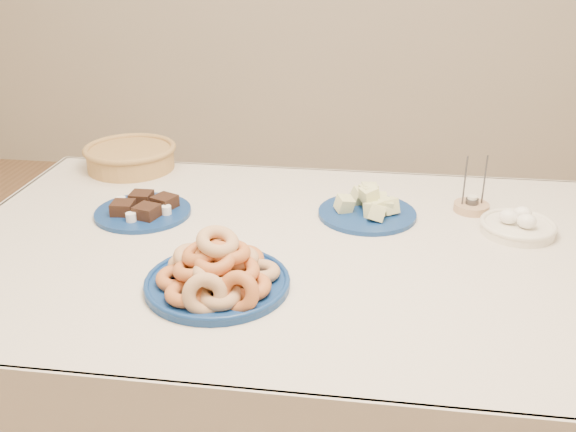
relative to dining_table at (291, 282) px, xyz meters
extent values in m
cylinder|color=brown|center=(-0.70, 0.40, -0.28)|extent=(0.06, 0.06, 0.72)
cylinder|color=brown|center=(0.70, 0.40, -0.28)|extent=(0.06, 0.06, 0.72)
cube|color=beige|center=(0.00, 0.00, 0.10)|extent=(1.70, 1.10, 0.02)
cube|color=beige|center=(0.00, 0.55, -0.03)|extent=(1.70, 0.01, 0.28)
cylinder|color=navy|center=(-0.13, -0.22, 0.11)|extent=(0.36, 0.36, 0.02)
torus|color=navy|center=(-0.13, -0.22, 0.12)|extent=(0.36, 0.36, 0.01)
torus|color=#A97246|center=(-0.04, -0.20, 0.14)|extent=(0.12, 0.13, 0.04)
torus|color=#A04D23|center=(-0.09, -0.14, 0.14)|extent=(0.13, 0.13, 0.04)
torus|color=#A04D23|center=(-0.16, -0.14, 0.14)|extent=(0.12, 0.12, 0.03)
torus|color=#A97246|center=(-0.21, -0.19, 0.14)|extent=(0.13, 0.13, 0.03)
torus|color=#A04D23|center=(-0.21, -0.25, 0.14)|extent=(0.10, 0.10, 0.03)
torus|color=#A04D23|center=(-0.17, -0.31, 0.14)|extent=(0.12, 0.12, 0.03)
torus|color=#A97246|center=(-0.10, -0.31, 0.14)|extent=(0.10, 0.10, 0.04)
torus|color=#A04D23|center=(-0.05, -0.27, 0.14)|extent=(0.13, 0.13, 0.04)
torus|color=#A97246|center=(-0.09, -0.19, 0.16)|extent=(0.13, 0.13, 0.03)
torus|color=#A04D23|center=(-0.14, -0.17, 0.16)|extent=(0.10, 0.10, 0.03)
torus|color=#A97246|center=(-0.19, -0.20, 0.16)|extent=(0.11, 0.11, 0.04)
torus|color=#A04D23|center=(-0.17, -0.26, 0.16)|extent=(0.13, 0.13, 0.04)
torus|color=#A97246|center=(-0.12, -0.28, 0.16)|extent=(0.11, 0.10, 0.06)
torus|color=#A04D23|center=(-0.08, -0.25, 0.16)|extent=(0.13, 0.13, 0.05)
torus|color=#A04D23|center=(-0.10, -0.22, 0.19)|extent=(0.13, 0.13, 0.03)
torus|color=#A97246|center=(-0.13, -0.20, 0.19)|extent=(0.10, 0.10, 0.06)
torus|color=#A04D23|center=(-0.16, -0.23, 0.19)|extent=(0.12, 0.11, 0.05)
torus|color=#A04D23|center=(-0.13, -0.25, 0.19)|extent=(0.10, 0.11, 0.06)
torus|color=#A97246|center=(-0.12, -0.23, 0.22)|extent=(0.13, 0.13, 0.06)
torus|color=#A97246|center=(-0.13, -0.33, 0.15)|extent=(0.10, 0.08, 0.10)
torus|color=#A04D23|center=(-0.06, -0.31, 0.15)|extent=(0.10, 0.08, 0.10)
cylinder|color=navy|center=(0.18, 0.20, 0.11)|extent=(0.35, 0.35, 0.01)
cube|color=#D0D486|center=(0.20, 0.17, 0.14)|extent=(0.06, 0.06, 0.05)
cube|color=#D0D486|center=(0.18, 0.21, 0.17)|extent=(0.06, 0.06, 0.04)
cube|color=#D0D486|center=(0.21, 0.23, 0.14)|extent=(0.05, 0.06, 0.05)
cube|color=#D0D486|center=(0.22, 0.20, 0.14)|extent=(0.05, 0.05, 0.05)
cube|color=#D0D486|center=(0.16, 0.26, 0.14)|extent=(0.07, 0.06, 0.06)
cube|color=#D0D486|center=(0.24, 0.20, 0.14)|extent=(0.06, 0.06, 0.05)
cube|color=#D0D486|center=(0.21, 0.15, 0.14)|extent=(0.05, 0.05, 0.06)
cube|color=#D0D486|center=(0.18, 0.20, 0.17)|extent=(0.06, 0.06, 0.05)
cube|color=#D0D486|center=(0.18, 0.22, 0.17)|extent=(0.05, 0.05, 0.04)
cube|color=#D0D486|center=(0.12, 0.20, 0.14)|extent=(0.06, 0.06, 0.05)
cube|color=#D0D486|center=(0.20, 0.25, 0.14)|extent=(0.06, 0.06, 0.06)
cylinder|color=navy|center=(-0.42, 0.13, 0.11)|extent=(0.28, 0.28, 0.01)
cube|color=black|center=(-0.47, 0.10, 0.14)|extent=(0.06, 0.06, 0.03)
cube|color=black|center=(-0.40, 0.08, 0.14)|extent=(0.07, 0.07, 0.03)
cube|color=black|center=(-0.44, 0.17, 0.14)|extent=(0.06, 0.06, 0.03)
cube|color=black|center=(-0.37, 0.15, 0.14)|extent=(0.08, 0.08, 0.03)
cylinder|color=white|center=(-0.50, 0.15, 0.13)|extent=(0.03, 0.03, 0.02)
cylinder|color=white|center=(-0.43, 0.05, 0.13)|extent=(0.03, 0.03, 0.02)
cylinder|color=white|center=(-0.35, 0.11, 0.13)|extent=(0.03, 0.03, 0.02)
cylinder|color=olive|center=(-0.59, 0.47, 0.14)|extent=(0.31, 0.31, 0.07)
torus|color=olive|center=(-0.59, 0.47, 0.17)|extent=(0.33, 0.33, 0.02)
cylinder|color=tan|center=(0.47, 0.27, 0.12)|extent=(0.12, 0.12, 0.02)
cylinder|color=#424247|center=(0.47, 0.27, 0.14)|extent=(0.04, 0.04, 0.01)
cylinder|color=silver|center=(0.47, 0.27, 0.15)|extent=(0.03, 0.03, 0.01)
cylinder|color=#424247|center=(0.44, 0.27, 0.20)|extent=(0.01, 0.01, 0.14)
cylinder|color=#424247|center=(0.49, 0.28, 0.20)|extent=(0.01, 0.01, 0.14)
cylinder|color=silver|center=(0.57, 0.15, 0.12)|extent=(0.23, 0.23, 0.02)
torus|color=silver|center=(0.57, 0.15, 0.13)|extent=(0.24, 0.24, 0.01)
ellipsoid|color=white|center=(0.54, 0.15, 0.15)|extent=(0.06, 0.05, 0.04)
ellipsoid|color=white|center=(0.58, 0.12, 0.15)|extent=(0.06, 0.05, 0.04)
ellipsoid|color=white|center=(0.58, 0.17, 0.15)|extent=(0.06, 0.05, 0.04)
camera|label=1|loc=(0.19, -1.40, 0.82)|focal=40.00mm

